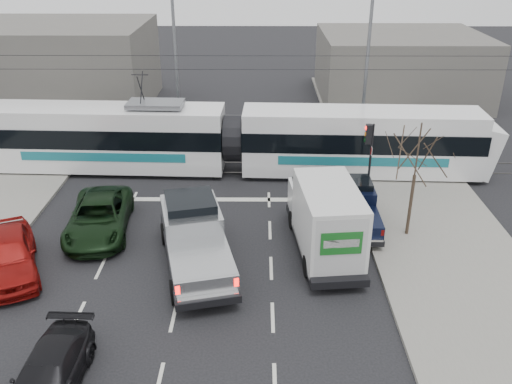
{
  "coord_description": "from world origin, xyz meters",
  "views": [
    {
      "loc": [
        1.24,
        -17.83,
        11.94
      ],
      "look_at": [
        1.08,
        3.14,
        1.8
      ],
      "focal_mm": 38.0,
      "sensor_mm": 36.0,
      "label": 1
    }
  ],
  "objects_px": {
    "bare_tree": "(417,155)",
    "box_truck": "(325,219)",
    "street_lamp_far": "(172,53)",
    "navy_pickup": "(356,205)",
    "street_lamp_near": "(364,60)",
    "dark_car": "(48,375)",
    "silver_pickup": "(194,235)",
    "green_car": "(99,217)",
    "red_car": "(8,254)",
    "tram": "(232,139)",
    "traffic_signal": "(369,144)"
  },
  "relations": [
    {
      "from": "box_truck",
      "to": "navy_pickup",
      "type": "xyz_separation_m",
      "value": [
        1.65,
        2.35,
        -0.59
      ]
    },
    {
      "from": "street_lamp_far",
      "to": "green_car",
      "type": "height_order",
      "value": "street_lamp_far"
    },
    {
      "from": "bare_tree",
      "to": "silver_pickup",
      "type": "bearing_deg",
      "value": -167.37
    },
    {
      "from": "street_lamp_far",
      "to": "navy_pickup",
      "type": "xyz_separation_m",
      "value": [
        9.69,
        -12.44,
        -4.16
      ]
    },
    {
      "from": "silver_pickup",
      "to": "red_car",
      "type": "xyz_separation_m",
      "value": [
        -7.02,
        -0.88,
        -0.36
      ]
    },
    {
      "from": "green_car",
      "to": "red_car",
      "type": "distance_m",
      "value": 4.11
    },
    {
      "from": "silver_pickup",
      "to": "box_truck",
      "type": "xyz_separation_m",
      "value": [
        5.18,
        0.71,
        0.35
      ]
    },
    {
      "from": "green_car",
      "to": "street_lamp_near",
      "type": "bearing_deg",
      "value": 34.27
    },
    {
      "from": "navy_pickup",
      "to": "red_car",
      "type": "xyz_separation_m",
      "value": [
        -13.85,
        -3.94,
        -0.12
      ]
    },
    {
      "from": "tram",
      "to": "green_car",
      "type": "xyz_separation_m",
      "value": [
        -5.52,
        -6.62,
        -1.14
      ]
    },
    {
      "from": "traffic_signal",
      "to": "navy_pickup",
      "type": "relative_size",
      "value": 0.78
    },
    {
      "from": "tram",
      "to": "traffic_signal",
      "type": "bearing_deg",
      "value": -21.41
    },
    {
      "from": "street_lamp_near",
      "to": "silver_pickup",
      "type": "bearing_deg",
      "value": -122.62
    },
    {
      "from": "box_truck",
      "to": "navy_pickup",
      "type": "distance_m",
      "value": 2.93
    },
    {
      "from": "red_car",
      "to": "dark_car",
      "type": "distance_m",
      "value": 7.0
    },
    {
      "from": "red_car",
      "to": "bare_tree",
      "type": "bearing_deg",
      "value": -13.86
    },
    {
      "from": "traffic_signal",
      "to": "navy_pickup",
      "type": "bearing_deg",
      "value": -108.21
    },
    {
      "from": "street_lamp_far",
      "to": "silver_pickup",
      "type": "relative_size",
      "value": 1.29
    },
    {
      "from": "tram",
      "to": "navy_pickup",
      "type": "relative_size",
      "value": 5.65
    },
    {
      "from": "green_car",
      "to": "bare_tree",
      "type": "bearing_deg",
      "value": -7.64
    },
    {
      "from": "navy_pickup",
      "to": "green_car",
      "type": "height_order",
      "value": "navy_pickup"
    },
    {
      "from": "silver_pickup",
      "to": "navy_pickup",
      "type": "relative_size",
      "value": 1.51
    },
    {
      "from": "street_lamp_near",
      "to": "street_lamp_far",
      "type": "relative_size",
      "value": 1.0
    },
    {
      "from": "navy_pickup",
      "to": "green_car",
      "type": "bearing_deg",
      "value": -175.38
    },
    {
      "from": "street_lamp_near",
      "to": "tram",
      "type": "bearing_deg",
      "value": -148.72
    },
    {
      "from": "bare_tree",
      "to": "box_truck",
      "type": "bearing_deg",
      "value": -160.96
    },
    {
      "from": "box_truck",
      "to": "tram",
      "type": "bearing_deg",
      "value": 110.66
    },
    {
      "from": "street_lamp_far",
      "to": "box_truck",
      "type": "distance_m",
      "value": 17.21
    },
    {
      "from": "tram",
      "to": "green_car",
      "type": "bearing_deg",
      "value": -127.61
    },
    {
      "from": "navy_pickup",
      "to": "street_lamp_far",
      "type": "bearing_deg",
      "value": 128.66
    },
    {
      "from": "street_lamp_far",
      "to": "tram",
      "type": "bearing_deg",
      "value": -58.95
    },
    {
      "from": "street_lamp_far",
      "to": "navy_pickup",
      "type": "height_order",
      "value": "street_lamp_far"
    },
    {
      "from": "box_truck",
      "to": "red_car",
      "type": "distance_m",
      "value": 12.32
    },
    {
      "from": "red_car",
      "to": "tram",
      "type": "bearing_deg",
      "value": 26.26
    },
    {
      "from": "street_lamp_near",
      "to": "street_lamp_far",
      "type": "distance_m",
      "value": 11.67
    },
    {
      "from": "silver_pickup",
      "to": "box_truck",
      "type": "distance_m",
      "value": 5.24
    },
    {
      "from": "street_lamp_near",
      "to": "box_truck",
      "type": "xyz_separation_m",
      "value": [
        -3.46,
        -12.79,
        -3.57
      ]
    },
    {
      "from": "street_lamp_far",
      "to": "red_car",
      "type": "bearing_deg",
      "value": -104.24
    },
    {
      "from": "street_lamp_near",
      "to": "dark_car",
      "type": "bearing_deg",
      "value": -120.58
    },
    {
      "from": "street_lamp_near",
      "to": "dark_car",
      "type": "height_order",
      "value": "street_lamp_near"
    },
    {
      "from": "green_car",
      "to": "dark_car",
      "type": "bearing_deg",
      "value": -90.03
    },
    {
      "from": "traffic_signal",
      "to": "navy_pickup",
      "type": "xyz_separation_m",
      "value": [
        -0.97,
        -2.94,
        -1.78
      ]
    },
    {
      "from": "street_lamp_near",
      "to": "green_car",
      "type": "relative_size",
      "value": 1.67
    },
    {
      "from": "tram",
      "to": "box_truck",
      "type": "relative_size",
      "value": 4.06
    },
    {
      "from": "tram",
      "to": "dark_car",
      "type": "height_order",
      "value": "tram"
    },
    {
      "from": "bare_tree",
      "to": "tram",
      "type": "relative_size",
      "value": 0.19
    },
    {
      "from": "navy_pickup",
      "to": "red_car",
      "type": "height_order",
      "value": "navy_pickup"
    },
    {
      "from": "green_car",
      "to": "dark_car",
      "type": "xyz_separation_m",
      "value": [
        1.02,
        -9.17,
        -0.13
      ]
    },
    {
      "from": "street_lamp_far",
      "to": "tram",
      "type": "relative_size",
      "value": 0.34
    },
    {
      "from": "green_car",
      "to": "dark_car",
      "type": "height_order",
      "value": "green_car"
    }
  ]
}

